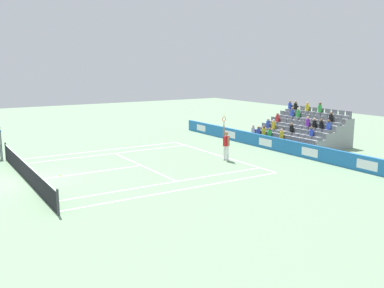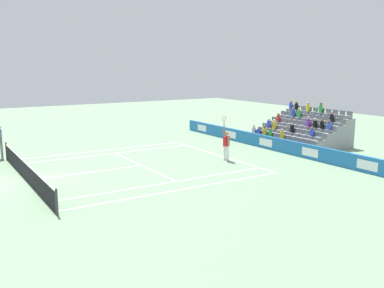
# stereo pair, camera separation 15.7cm
# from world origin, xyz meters

# --- Properties ---
(ground_plane) EXTENTS (80.00, 80.00, 0.00)m
(ground_plane) POSITION_xyz_m (0.00, 0.00, 0.00)
(ground_plane) COLOR gray
(line_baseline) EXTENTS (10.97, 0.10, 0.01)m
(line_baseline) POSITION_xyz_m (0.00, -11.89, 0.00)
(line_baseline) COLOR white
(line_baseline) RESTS_ON ground
(line_service) EXTENTS (8.23, 0.10, 0.01)m
(line_service) POSITION_xyz_m (0.00, -6.40, 0.00)
(line_service) COLOR white
(line_service) RESTS_ON ground
(line_centre_service) EXTENTS (0.10, 6.40, 0.01)m
(line_centre_service) POSITION_xyz_m (0.00, -3.20, 0.00)
(line_centre_service) COLOR white
(line_centre_service) RESTS_ON ground
(line_singles_sideline_left) EXTENTS (0.10, 11.89, 0.01)m
(line_singles_sideline_left) POSITION_xyz_m (4.12, -5.95, 0.00)
(line_singles_sideline_left) COLOR white
(line_singles_sideline_left) RESTS_ON ground
(line_singles_sideline_right) EXTENTS (0.10, 11.89, 0.01)m
(line_singles_sideline_right) POSITION_xyz_m (-4.12, -5.95, 0.00)
(line_singles_sideline_right) COLOR white
(line_singles_sideline_right) RESTS_ON ground
(line_doubles_sideline_left) EXTENTS (0.10, 11.89, 0.01)m
(line_doubles_sideline_left) POSITION_xyz_m (5.49, -5.95, 0.00)
(line_doubles_sideline_left) COLOR white
(line_doubles_sideline_left) RESTS_ON ground
(line_doubles_sideline_right) EXTENTS (0.10, 11.89, 0.01)m
(line_doubles_sideline_right) POSITION_xyz_m (-5.49, -5.95, 0.00)
(line_doubles_sideline_right) COLOR white
(line_doubles_sideline_right) RESTS_ON ground
(line_centre_mark) EXTENTS (0.10, 0.20, 0.01)m
(line_centre_mark) POSITION_xyz_m (0.00, -11.79, 0.00)
(line_centre_mark) COLOR white
(line_centre_mark) RESTS_ON ground
(sponsor_barrier) EXTENTS (20.40, 0.22, 0.91)m
(sponsor_barrier) POSITION_xyz_m (-0.00, -16.07, 0.46)
(sponsor_barrier) COLOR #1E66AD
(sponsor_barrier) RESTS_ON ground
(tennis_net) EXTENTS (11.97, 0.10, 1.07)m
(tennis_net) POSITION_xyz_m (0.00, 0.00, 0.49)
(tennis_net) COLOR #33383D
(tennis_net) RESTS_ON ground
(tennis_player) EXTENTS (0.53, 0.39, 2.85)m
(tennis_player) POSITION_xyz_m (-1.52, -11.42, 0.99)
(tennis_player) COLOR white
(tennis_player) RESTS_ON ground
(stadium_stand) EXTENTS (6.20, 4.75, 3.05)m
(stadium_stand) POSITION_xyz_m (0.01, -19.63, 0.83)
(stadium_stand) COLOR gray
(stadium_stand) RESTS_ON ground
(loose_tennis_ball) EXTENTS (0.07, 0.07, 0.07)m
(loose_tennis_ball) POSITION_xyz_m (0.04, -1.71, 0.03)
(loose_tennis_ball) COLOR #D1E533
(loose_tennis_ball) RESTS_ON ground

